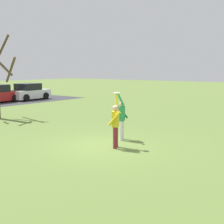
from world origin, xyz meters
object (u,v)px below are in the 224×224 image
(person_catcher, at_px, (116,123))
(parked_car_white, at_px, (29,92))
(person_defender, at_px, (122,117))
(frisbee_disc, at_px, (117,93))

(person_catcher, relative_size, parked_car_white, 0.49)
(person_defender, height_order, frisbee_disc, frisbee_disc)
(person_catcher, distance_m, parked_car_white, 20.13)
(frisbee_disc, bearing_deg, person_catcher, -154.91)
(person_catcher, bearing_deg, parked_car_white, 35.63)
(person_defender, relative_size, parked_car_white, 0.48)
(person_defender, xyz_separation_m, frisbee_disc, (-1.04, -0.49, 1.11))
(frisbee_disc, distance_m, parked_car_white, 19.99)
(person_catcher, xyz_separation_m, parked_car_white, (9.84, 17.55, -0.25))
(person_catcher, height_order, frisbee_disc, frisbee_disc)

